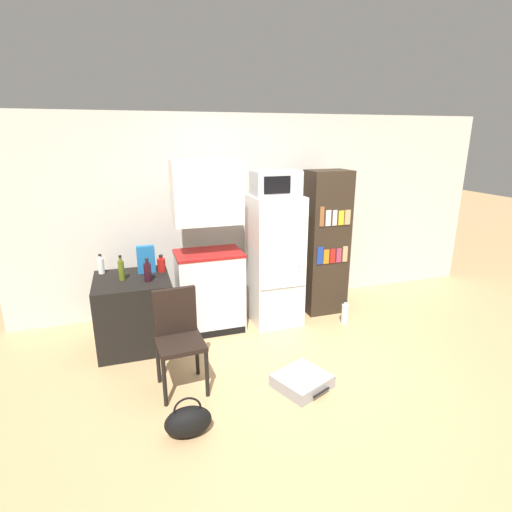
# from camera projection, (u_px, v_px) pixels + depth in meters

# --- Properties ---
(ground_plane) EXTENTS (24.00, 24.00, 0.00)m
(ground_plane) POSITION_uv_depth(u_px,v_px,m) (313.00, 379.00, 3.76)
(ground_plane) COLOR tan
(wall_back) EXTENTS (6.40, 0.10, 2.47)m
(wall_back) POSITION_uv_depth(u_px,v_px,m) (265.00, 212.00, 5.28)
(wall_back) COLOR beige
(wall_back) RESTS_ON ground_plane
(side_table) EXTENTS (0.77, 0.77, 0.76)m
(side_table) POSITION_uv_depth(u_px,v_px,m) (135.00, 312.00, 4.30)
(side_table) COLOR black
(side_table) RESTS_ON ground_plane
(kitchen_hutch) EXTENTS (0.75, 0.52, 1.96)m
(kitchen_hutch) POSITION_uv_depth(u_px,v_px,m) (208.00, 255.00, 4.52)
(kitchen_hutch) COLOR white
(kitchen_hutch) RESTS_ON ground_plane
(refrigerator) EXTENTS (0.57, 0.59, 1.55)m
(refrigerator) POSITION_uv_depth(u_px,v_px,m) (275.00, 260.00, 4.76)
(refrigerator) COLOR white
(refrigerator) RESTS_ON ground_plane
(microwave) EXTENTS (0.53, 0.35, 0.28)m
(microwave) POSITION_uv_depth(u_px,v_px,m) (276.00, 183.00, 4.49)
(microwave) COLOR #B7B7BC
(microwave) RESTS_ON refrigerator
(bookshelf) EXTENTS (0.51, 0.39, 1.81)m
(bookshelf) POSITION_uv_depth(u_px,v_px,m) (326.00, 243.00, 5.02)
(bookshelf) COLOR #2D2319
(bookshelf) RESTS_ON ground_plane
(bottle_olive_oil) EXTENTS (0.06, 0.06, 0.27)m
(bottle_olive_oil) POSITION_uv_depth(u_px,v_px,m) (121.00, 270.00, 4.11)
(bottle_olive_oil) COLOR #566619
(bottle_olive_oil) RESTS_ON side_table
(bottle_wine_dark) EXTENTS (0.07, 0.07, 0.25)m
(bottle_wine_dark) POSITION_uv_depth(u_px,v_px,m) (148.00, 272.00, 4.08)
(bottle_wine_dark) COLOR black
(bottle_wine_dark) RESTS_ON side_table
(bottle_ketchup_red) EXTENTS (0.09, 0.09, 0.19)m
(bottle_ketchup_red) POSITION_uv_depth(u_px,v_px,m) (161.00, 265.00, 4.38)
(bottle_ketchup_red) COLOR #AD1914
(bottle_ketchup_red) RESTS_ON side_table
(bottle_milk_white) EXTENTS (0.07, 0.07, 0.22)m
(bottle_milk_white) POSITION_uv_depth(u_px,v_px,m) (101.00, 265.00, 4.31)
(bottle_milk_white) COLOR white
(bottle_milk_white) RESTS_ON side_table
(cereal_box) EXTENTS (0.19, 0.07, 0.30)m
(cereal_box) POSITION_uv_depth(u_px,v_px,m) (146.00, 259.00, 4.33)
(cereal_box) COLOR #1E66A8
(cereal_box) RESTS_ON side_table
(chair) EXTENTS (0.43, 0.43, 0.91)m
(chair) POSITION_uv_depth(u_px,v_px,m) (178.00, 331.00, 3.54)
(chair) COLOR black
(chair) RESTS_ON ground_plane
(suitcase_large_flat) EXTENTS (0.58, 0.56, 0.12)m
(suitcase_large_flat) POSITION_uv_depth(u_px,v_px,m) (302.00, 381.00, 3.63)
(suitcase_large_flat) COLOR #99999E
(suitcase_large_flat) RESTS_ON ground_plane
(handbag) EXTENTS (0.36, 0.20, 0.33)m
(handbag) POSITION_uv_depth(u_px,v_px,m) (188.00, 421.00, 3.02)
(handbag) COLOR black
(handbag) RESTS_ON ground_plane
(water_bottle_front) EXTENTS (0.08, 0.08, 0.31)m
(water_bottle_front) POSITION_uv_depth(u_px,v_px,m) (345.00, 313.00, 4.86)
(water_bottle_front) COLOR silver
(water_bottle_front) RESTS_ON ground_plane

